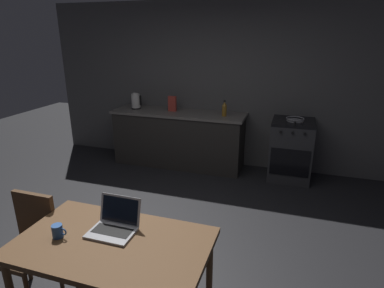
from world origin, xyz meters
TOP-DOWN VIEW (x-y plane):
  - ground_plane at (0.00, 0.00)m, footprint 12.00×12.00m
  - back_wall at (0.30, 2.67)m, footprint 6.40×0.10m
  - kitchen_counter at (-0.54, 2.32)m, footprint 2.16×0.64m
  - stove_oven at (1.24, 2.32)m, footprint 0.60×0.62m
  - dining_table at (0.14, -0.84)m, footprint 1.32×0.78m
  - chair at (-0.71, -0.73)m, footprint 0.40×0.40m
  - laptop at (0.09, -0.72)m, footprint 0.32×0.28m
  - electric_kettle at (-1.29, 2.32)m, footprint 0.17×0.15m
  - bottle at (0.22, 2.27)m, footprint 0.07×0.07m
  - frying_pan at (1.26, 2.29)m, footprint 0.26×0.43m
  - coffee_mug at (-0.24, -0.91)m, footprint 0.11×0.07m
  - cereal_box at (-0.65, 2.34)m, footprint 0.13×0.05m

SIDE VIEW (x-z plane):
  - ground_plane at x=0.00m, z-range 0.00..0.00m
  - stove_oven at x=1.24m, z-range 0.00..0.90m
  - kitchen_counter at x=-0.54m, z-range 0.00..0.91m
  - chair at x=-0.71m, z-range 0.07..0.95m
  - dining_table at x=0.14m, z-range 0.30..1.06m
  - laptop at x=0.09m, z-range 0.69..0.91m
  - coffee_mug at x=-0.24m, z-range 0.76..0.85m
  - frying_pan at x=1.26m, z-range 0.91..0.95m
  - bottle at x=0.22m, z-range 0.90..1.14m
  - cereal_box at x=-0.65m, z-range 0.90..1.15m
  - electric_kettle at x=-1.29m, z-range 0.90..1.16m
  - back_wall at x=0.30m, z-range 0.00..2.60m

